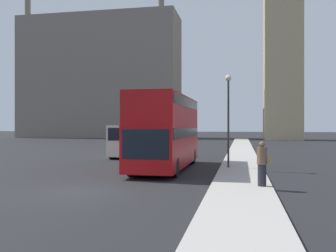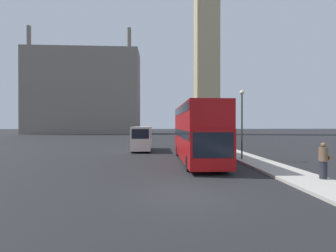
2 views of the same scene
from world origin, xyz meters
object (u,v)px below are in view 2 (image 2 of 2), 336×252
at_px(red_double_decker_bus, 197,131).
at_px(pedestrian, 323,161).
at_px(white_van, 142,138).
at_px(clock_tower, 206,9).
at_px(street_lamp, 242,113).

distance_m(red_double_decker_bus, pedestrian, 8.34).
xyz_separation_m(red_double_decker_bus, white_van, (-4.74, 7.75, -1.00)).
distance_m(clock_tower, white_van, 58.05).
height_order(white_van, pedestrian, white_van).
height_order(clock_tower, street_lamp, clock_tower).
bearing_deg(street_lamp, pedestrian, -76.58).
bearing_deg(red_double_decker_bus, pedestrian, -50.23).
distance_m(white_van, street_lamp, 11.44).
height_order(red_double_decker_bus, white_van, red_double_decker_bus).
distance_m(red_double_decker_bus, street_lamp, 3.92).
distance_m(red_double_decker_bus, white_van, 9.14).
bearing_deg(pedestrian, street_lamp, 103.42).
height_order(clock_tower, pedestrian, clock_tower).
xyz_separation_m(pedestrian, street_lamp, (-1.59, 6.68, 2.71)).
height_order(clock_tower, red_double_decker_bus, clock_tower).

